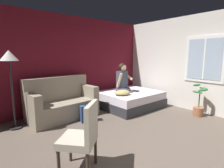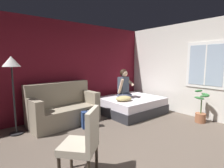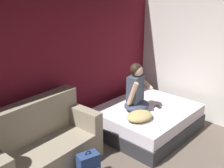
# 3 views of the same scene
# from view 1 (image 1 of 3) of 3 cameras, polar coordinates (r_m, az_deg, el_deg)

# --- Properties ---
(ground_plane) EXTENTS (40.00, 40.00, 0.00)m
(ground_plane) POSITION_cam_1_polar(r_m,az_deg,el_deg) (3.12, 11.46, -21.53)
(ground_plane) COLOR brown
(wall_back_accent) EXTENTS (10.65, 0.16, 2.70)m
(wall_back_accent) POSITION_cam_1_polar(r_m,az_deg,el_deg) (5.22, -15.87, 6.38)
(wall_back_accent) COLOR maroon
(wall_back_accent) RESTS_ON ground
(wall_side_with_window) EXTENTS (0.19, 7.47, 2.70)m
(wall_side_with_window) POSITION_cam_1_polar(r_m,az_deg,el_deg) (5.30, 32.16, 5.35)
(wall_side_with_window) COLOR silver
(wall_side_with_window) RESTS_ON ground
(bed) EXTENTS (1.77, 1.52, 0.48)m
(bed) POSITION_cam_1_polar(r_m,az_deg,el_deg) (5.48, 5.83, -4.98)
(bed) COLOR #2D2D33
(bed) RESTS_ON ground
(couch) EXTENTS (1.75, 0.93, 1.04)m
(couch) POSITION_cam_1_polar(r_m,az_deg,el_deg) (4.69, -16.08, -5.80)
(couch) COLOR gray
(couch) RESTS_ON ground
(side_chair) EXTENTS (0.65, 0.65, 0.98)m
(side_chair) POSITION_cam_1_polar(r_m,az_deg,el_deg) (2.49, -9.61, -16.10)
(side_chair) COLOR #382D23
(side_chair) RESTS_ON ground
(person_seated) EXTENTS (0.59, 0.53, 0.88)m
(person_seated) POSITION_cam_1_polar(r_m,az_deg,el_deg) (5.30, 3.47, 1.18)
(person_seated) COLOR #383D51
(person_seated) RESTS_ON bed
(backpack) EXTENTS (0.34, 0.30, 0.46)m
(backpack) POSITION_cam_1_polar(r_m,az_deg,el_deg) (4.32, -8.17, -9.65)
(backpack) COLOR navy
(backpack) RESTS_ON ground
(throw_pillow) EXTENTS (0.53, 0.44, 0.14)m
(throw_pillow) POSITION_cam_1_polar(r_m,az_deg,el_deg) (4.94, 3.40, -2.82)
(throw_pillow) COLOR tan
(throw_pillow) RESTS_ON bed
(cell_phone) EXTENTS (0.10, 0.16, 0.01)m
(cell_phone) POSITION_cam_1_polar(r_m,az_deg,el_deg) (5.43, 8.04, -2.45)
(cell_phone) COLOR black
(cell_phone) RESTS_ON bed
(floor_lamp) EXTENTS (0.36, 0.36, 1.70)m
(floor_lamp) POSITION_cam_1_polar(r_m,az_deg,el_deg) (4.23, -30.45, 5.87)
(floor_lamp) COLOR black
(floor_lamp) RESTS_ON ground
(potted_plant) EXTENTS (0.39, 0.37, 0.85)m
(potted_plant) POSITION_cam_1_polar(r_m,az_deg,el_deg) (5.15, 26.48, -6.15)
(potted_plant) COLOR #995B3D
(potted_plant) RESTS_ON ground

